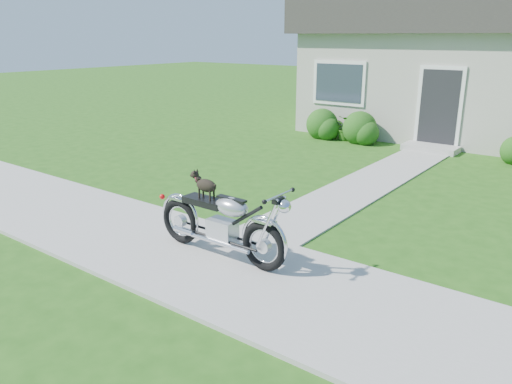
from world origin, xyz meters
TOP-DOWN VIEW (x-y plane):
  - ground at (0.00, 0.00)m, footprint 80.00×80.00m
  - sidewalk at (0.00, 0.00)m, footprint 24.00×2.20m
  - walkway at (-1.50, 5.00)m, footprint 1.20×8.00m
  - shrub_row at (-0.17, 8.50)m, footprint 9.72×0.99m
  - potted_plant_left at (-3.97, 8.55)m, footprint 0.84×0.80m
  - motorcycle_with_dog at (-1.55, 0.17)m, footprint 2.22×0.60m

SIDE VIEW (x-z plane):
  - ground at x=0.00m, z-range 0.00..0.00m
  - walkway at x=-1.50m, z-range 0.00..0.03m
  - sidewalk at x=0.00m, z-range 0.00..0.04m
  - potted_plant_left at x=-3.97m, z-range 0.00..0.74m
  - shrub_row at x=-0.17m, z-range -0.10..0.90m
  - motorcycle_with_dog at x=-1.55m, z-range -0.03..1.11m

